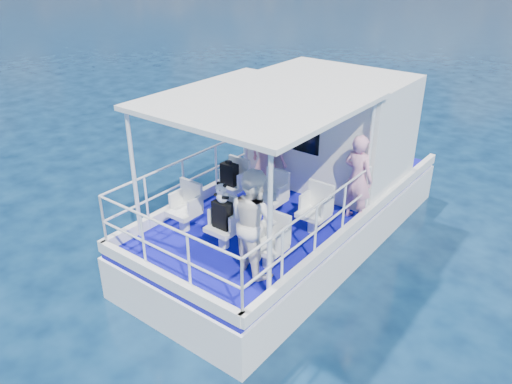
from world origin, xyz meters
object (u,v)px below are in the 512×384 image
(panda, at_px, (222,193))
(passenger_port_fwd, at_px, (267,151))
(passenger_stbd_aft, at_px, (254,221))
(backpack_center, at_px, (222,215))

(panda, bearing_deg, passenger_port_fwd, 108.77)
(passenger_port_fwd, relative_size, passenger_stbd_aft, 0.97)
(passenger_stbd_aft, distance_m, panda, 0.79)
(backpack_center, xyz_separation_m, panda, (0.01, 0.00, 0.40))
(backpack_center, bearing_deg, panda, 26.74)
(passenger_port_fwd, distance_m, backpack_center, 2.34)
(panda, bearing_deg, backpack_center, -153.26)
(passenger_stbd_aft, distance_m, backpack_center, 0.81)
(backpack_center, height_order, panda, panda)
(passenger_port_fwd, bearing_deg, backpack_center, 106.91)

